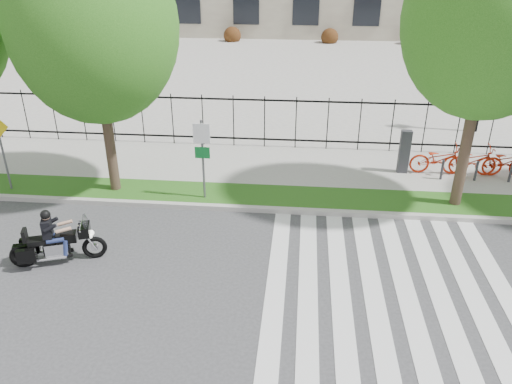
{
  "coord_description": "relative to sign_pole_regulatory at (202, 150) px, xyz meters",
  "views": [
    {
      "loc": [
        2.67,
        -9.07,
        7.13
      ],
      "look_at": [
        1.48,
        3.0,
        1.19
      ],
      "focal_mm": 35.0,
      "sensor_mm": 36.0,
      "label": 1
    }
  ],
  "objects": [
    {
      "name": "crosswalk_stripes",
      "position": [
        5.1,
        -4.58,
        -1.73
      ],
      "size": [
        5.7,
        8.0,
        0.01
      ],
      "primitive_type": null,
      "color": "silver",
      "rests_on": "ground"
    },
    {
      "name": "grass_verge",
      "position": [
        0.28,
        0.37,
        -1.66
      ],
      "size": [
        60.0,
        1.5,
        0.15
      ],
      "primitive_type": "cube",
      "color": "#235415",
      "rests_on": "ground"
    },
    {
      "name": "sidewalk",
      "position": [
        0.28,
        2.87,
        -1.66
      ],
      "size": [
        60.0,
        3.5,
        0.15
      ],
      "primitive_type": "cube",
      "color": "gray",
      "rests_on": "ground"
    },
    {
      "name": "street_tree_1",
      "position": [
        -2.99,
        0.37,
        3.4
      ],
      "size": [
        4.75,
        4.75,
        7.73
      ],
      "color": "#3D2A21",
      "rests_on": "grass_verge"
    },
    {
      "name": "ground",
      "position": [
        0.28,
        -4.58,
        -1.74
      ],
      "size": [
        120.0,
        120.0,
        0.0
      ],
      "primitive_type": "plane",
      "color": "#38383B",
      "rests_on": "ground"
    },
    {
      "name": "iron_fence",
      "position": [
        0.28,
        4.62,
        -0.59
      ],
      "size": [
        30.0,
        0.06,
        2.0
      ],
      "primitive_type": null,
      "color": "black",
      "rests_on": "sidewalk"
    },
    {
      "name": "curb",
      "position": [
        0.28,
        -0.48,
        -1.66
      ],
      "size": [
        60.0,
        0.2,
        0.15
      ],
      "primitive_type": "cube",
      "color": "#AFACA5",
      "rests_on": "ground"
    },
    {
      "name": "sign_pole_regulatory",
      "position": [
        0.0,
        0.0,
        0.0
      ],
      "size": [
        0.5,
        0.09,
        2.5
      ],
      "color": "#59595B",
      "rests_on": "grass_verge"
    },
    {
      "name": "sign_pole_warning",
      "position": [
        -6.34,
        0.0,
        0.0
      ],
      "size": [
        0.78,
        0.09,
        2.49
      ],
      "color": "#59595B",
      "rests_on": "grass_verge"
    },
    {
      "name": "plaza",
      "position": [
        0.28,
        20.42,
        -1.69
      ],
      "size": [
        80.0,
        34.0,
        0.1
      ],
      "primitive_type": "cube",
      "color": "gray",
      "rests_on": "ground"
    },
    {
      "name": "street_tree_2",
      "position": [
        7.66,
        0.37,
        3.72
      ],
      "size": [
        4.55,
        4.55,
        7.93
      ],
      "color": "#3D2A21",
      "rests_on": "grass_verge"
    },
    {
      "name": "lamp_post_right",
      "position": [
        10.28,
        7.42,
        1.47
      ],
      "size": [
        1.06,
        0.7,
        4.25
      ],
      "color": "black",
      "rests_on": "ground"
    },
    {
      "name": "motorcycle_rider",
      "position": [
        -3.0,
        -3.64,
        -1.14
      ],
      "size": [
        2.24,
        1.12,
        1.79
      ],
      "color": "black",
      "rests_on": "ground"
    }
  ]
}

